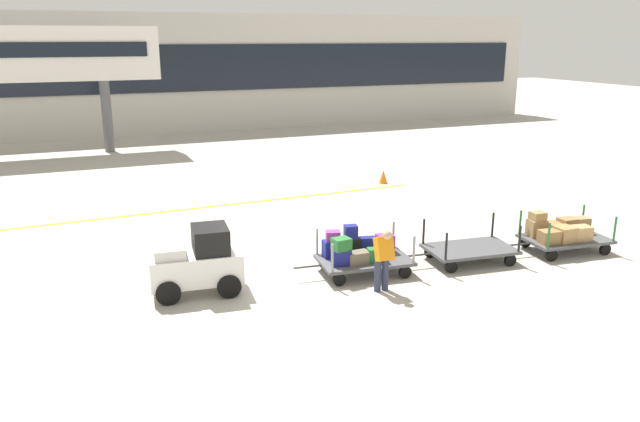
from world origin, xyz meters
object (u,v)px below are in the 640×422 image
safety_cone_near (383,177)px  baggage_handler (383,257)px  baggage_tug (197,262)px  baggage_cart_lead (359,253)px  baggage_cart_middle (469,249)px  baggage_cart_tail (562,233)px

safety_cone_near → baggage_handler: bearing=-118.1°
baggage_tug → baggage_cart_lead: 4.04m
baggage_cart_lead → baggage_handler: 1.33m
baggage_cart_middle → baggage_handler: baggage_handler is taller
baggage_handler → safety_cone_near: 11.32m
baggage_tug → baggage_handler: 4.35m
baggage_tug → baggage_cart_middle: baggage_tug is taller
baggage_cart_lead → baggage_cart_middle: bearing=-7.0°
baggage_tug → baggage_handler: baggage_tug is taller
baggage_cart_tail → baggage_handler: 6.03m
baggage_cart_middle → baggage_tug: bearing=174.2°
baggage_cart_tail → safety_cone_near: bearing=94.0°
baggage_cart_middle → baggage_handler: 3.27m
baggage_tug → safety_cone_near: bearing=41.7°
baggage_cart_middle → baggage_cart_tail: size_ratio=1.00×
baggage_handler → safety_cone_near: size_ratio=2.84×
baggage_cart_middle → safety_cone_near: baggage_cart_middle is taller
baggage_cart_lead → baggage_cart_tail: size_ratio=1.00×
baggage_cart_lead → baggage_cart_middle: (3.10, -0.38, -0.21)m
baggage_cart_middle → baggage_cart_tail: (2.89, -0.25, 0.19)m
baggage_cart_middle → baggage_handler: size_ratio=1.96×
baggage_tug → safety_cone_near: baggage_tug is taller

